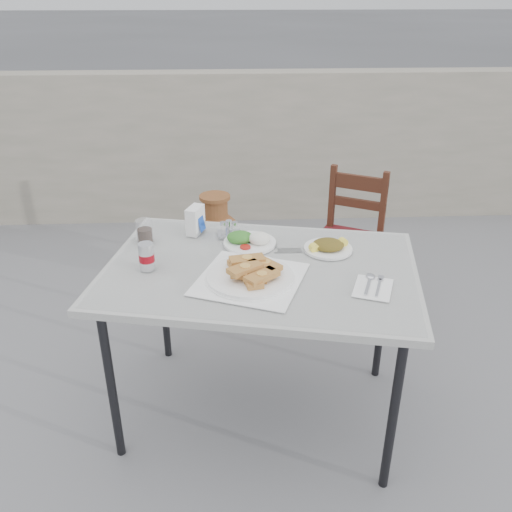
{
  "coord_description": "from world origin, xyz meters",
  "views": [
    {
      "loc": [
        -0.25,
        -1.88,
        1.83
      ],
      "look_at": [
        -0.14,
        0.13,
        0.8
      ],
      "focal_mm": 38.0,
      "sensor_mm": 36.0,
      "label": 1
    }
  ],
  "objects_px": {
    "salad_rice_plate": "(249,240)",
    "salad_chopped_plate": "(328,246)",
    "chair": "(349,238)",
    "soda_can": "(147,256)",
    "terracotta_urn": "(217,246)",
    "cafe_table": "(260,278)",
    "pide_plate": "(250,271)",
    "cola_glass": "(145,233)",
    "napkin_holder": "(195,220)",
    "condiment_caddy": "(229,231)"
  },
  "relations": [
    {
      "from": "pide_plate",
      "to": "terracotta_urn",
      "type": "distance_m",
      "value": 1.4
    },
    {
      "from": "salad_chopped_plate",
      "to": "salad_rice_plate",
      "type": "bearing_deg",
      "value": 167.51
    },
    {
      "from": "cola_glass",
      "to": "chair",
      "type": "distance_m",
      "value": 1.37
    },
    {
      "from": "salad_chopped_plate",
      "to": "chair",
      "type": "xyz_separation_m",
      "value": [
        0.29,
        0.84,
        -0.36
      ]
    },
    {
      "from": "soda_can",
      "to": "chair",
      "type": "relative_size",
      "value": 0.14
    },
    {
      "from": "salad_rice_plate",
      "to": "soda_can",
      "type": "distance_m",
      "value": 0.47
    },
    {
      "from": "salad_chopped_plate",
      "to": "pide_plate",
      "type": "bearing_deg",
      "value": -145.13
    },
    {
      "from": "cola_glass",
      "to": "napkin_holder",
      "type": "distance_m",
      "value": 0.24
    },
    {
      "from": "salad_rice_plate",
      "to": "condiment_caddy",
      "type": "relative_size",
      "value": 2.15
    },
    {
      "from": "terracotta_urn",
      "to": "condiment_caddy",
      "type": "bearing_deg",
      "value": -84.34
    },
    {
      "from": "cafe_table",
      "to": "napkin_holder",
      "type": "distance_m",
      "value": 0.46
    },
    {
      "from": "terracotta_urn",
      "to": "salad_chopped_plate",
      "type": "bearing_deg",
      "value": -63.7
    },
    {
      "from": "salad_rice_plate",
      "to": "salad_chopped_plate",
      "type": "xyz_separation_m",
      "value": [
        0.34,
        -0.08,
        -0.0
      ]
    },
    {
      "from": "condiment_caddy",
      "to": "terracotta_urn",
      "type": "height_order",
      "value": "condiment_caddy"
    },
    {
      "from": "cafe_table",
      "to": "salad_chopped_plate",
      "type": "bearing_deg",
      "value": 24.04
    },
    {
      "from": "pide_plate",
      "to": "salad_chopped_plate",
      "type": "relative_size",
      "value": 2.39
    },
    {
      "from": "chair",
      "to": "napkin_holder",
      "type": "bearing_deg",
      "value": -116.95
    },
    {
      "from": "cafe_table",
      "to": "soda_can",
      "type": "xyz_separation_m",
      "value": [
        -0.46,
        -0.0,
        0.11
      ]
    },
    {
      "from": "napkin_holder",
      "to": "condiment_caddy",
      "type": "bearing_deg",
      "value": 6.97
    },
    {
      "from": "pide_plate",
      "to": "salad_chopped_plate",
      "type": "distance_m",
      "value": 0.43
    },
    {
      "from": "salad_rice_plate",
      "to": "napkin_holder",
      "type": "bearing_deg",
      "value": 150.95
    },
    {
      "from": "pide_plate",
      "to": "salad_rice_plate",
      "type": "xyz_separation_m",
      "value": [
        0.01,
        0.32,
        -0.01
      ]
    },
    {
      "from": "pide_plate",
      "to": "napkin_holder",
      "type": "height_order",
      "value": "napkin_holder"
    },
    {
      "from": "salad_chopped_plate",
      "to": "cola_glass",
      "type": "distance_m",
      "value": 0.82
    },
    {
      "from": "cafe_table",
      "to": "salad_rice_plate",
      "type": "xyz_separation_m",
      "value": [
        -0.04,
        0.21,
        0.08
      ]
    },
    {
      "from": "pide_plate",
      "to": "cola_glass",
      "type": "distance_m",
      "value": 0.58
    },
    {
      "from": "cafe_table",
      "to": "napkin_holder",
      "type": "xyz_separation_m",
      "value": [
        -0.28,
        0.35,
        0.12
      ]
    },
    {
      "from": "terracotta_urn",
      "to": "salad_rice_plate",
      "type": "bearing_deg",
      "value": -79.76
    },
    {
      "from": "salad_chopped_plate",
      "to": "napkin_holder",
      "type": "distance_m",
      "value": 0.62
    },
    {
      "from": "napkin_holder",
      "to": "chair",
      "type": "relative_size",
      "value": 0.15
    },
    {
      "from": "salad_rice_plate",
      "to": "cola_glass",
      "type": "distance_m",
      "value": 0.47
    },
    {
      "from": "cafe_table",
      "to": "cola_glass",
      "type": "distance_m",
      "value": 0.57
    },
    {
      "from": "condiment_caddy",
      "to": "napkin_holder",
      "type": "bearing_deg",
      "value": 165.53
    },
    {
      "from": "pide_plate",
      "to": "condiment_caddy",
      "type": "distance_m",
      "value": 0.42
    },
    {
      "from": "soda_can",
      "to": "terracotta_urn",
      "type": "xyz_separation_m",
      "value": [
        0.25,
        1.18,
        -0.53
      ]
    },
    {
      "from": "pide_plate",
      "to": "salad_rice_plate",
      "type": "bearing_deg",
      "value": 88.49
    },
    {
      "from": "cafe_table",
      "to": "pide_plate",
      "type": "relative_size",
      "value": 2.81
    },
    {
      "from": "chair",
      "to": "pide_plate",
      "type": "bearing_deg",
      "value": -93.24
    },
    {
      "from": "cola_glass",
      "to": "condiment_caddy",
      "type": "relative_size",
      "value": 0.97
    },
    {
      "from": "napkin_holder",
      "to": "soda_can",
      "type": "bearing_deg",
      "value": -95.92
    },
    {
      "from": "chair",
      "to": "terracotta_urn",
      "type": "bearing_deg",
      "value": -166.98
    },
    {
      "from": "condiment_caddy",
      "to": "terracotta_urn",
      "type": "relative_size",
      "value": 0.17
    },
    {
      "from": "condiment_caddy",
      "to": "terracotta_urn",
      "type": "distance_m",
      "value": 1.01
    },
    {
      "from": "salad_rice_plate",
      "to": "salad_chopped_plate",
      "type": "height_order",
      "value": "salad_rice_plate"
    },
    {
      "from": "cafe_table",
      "to": "soda_can",
      "type": "distance_m",
      "value": 0.47
    },
    {
      "from": "cafe_table",
      "to": "condiment_caddy",
      "type": "xyz_separation_m",
      "value": [
        -0.13,
        0.31,
        0.08
      ]
    },
    {
      "from": "terracotta_urn",
      "to": "napkin_holder",
      "type": "bearing_deg",
      "value": -94.6
    },
    {
      "from": "soda_can",
      "to": "salad_chopped_plate",
      "type": "bearing_deg",
      "value": 10.08
    },
    {
      "from": "salad_chopped_plate",
      "to": "soda_can",
      "type": "xyz_separation_m",
      "value": [
        -0.76,
        -0.14,
        0.04
      ]
    },
    {
      "from": "pide_plate",
      "to": "chair",
      "type": "distance_m",
      "value": 1.32
    }
  ]
}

